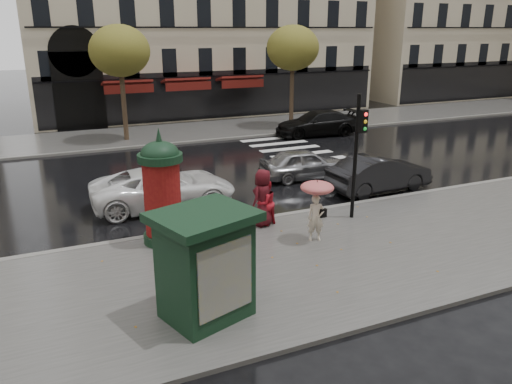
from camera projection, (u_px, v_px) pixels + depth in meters
name	position (u px, v px, depth m)	size (l,w,h in m)	color
ground	(304.00, 255.00, 14.77)	(160.00, 160.00, 0.00)	black
near_sidewalk	(313.00, 260.00, 14.32)	(90.00, 7.00, 0.12)	#474744
far_sidewalk	(156.00, 135.00, 31.26)	(90.00, 6.00, 0.12)	#474744
near_kerb	(262.00, 219.00, 17.36)	(90.00, 0.25, 0.14)	slate
far_kerb	(168.00, 144.00, 28.65)	(90.00, 0.25, 0.14)	slate
zebra_crossing	(315.00, 160.00, 25.42)	(3.60, 11.75, 0.01)	silver
tree_far_left	(120.00, 51.00, 28.03)	(3.40, 3.40, 6.64)	#38281C
tree_far_right	(293.00, 48.00, 32.26)	(3.40, 3.40, 6.64)	#38281C
woman_umbrella	(317.00, 201.00, 15.13)	(1.02, 1.02, 1.96)	beige
woman_red	(266.00, 203.00, 16.53)	(0.74, 0.58, 1.53)	red
man_burgundy	(263.00, 198.00, 16.42)	(0.94, 0.61, 1.93)	#4A0E15
morris_column	(162.00, 189.00, 14.91)	(1.32, 1.32, 3.56)	black
traffic_light	(358.00, 145.00, 16.54)	(0.30, 0.41, 4.26)	black
newsstand	(205.00, 264.00, 11.06)	(2.53, 2.32, 2.51)	black
car_silver	(305.00, 164.00, 22.09)	(1.61, 4.01, 1.37)	#9C9CA0
car_darkgrey	(379.00, 173.00, 20.43)	(1.56, 4.48, 1.48)	black
car_white	(164.00, 188.00, 18.58)	(2.46, 5.33, 1.48)	white
car_black	(317.00, 123.00, 31.12)	(2.14, 5.26, 1.53)	black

